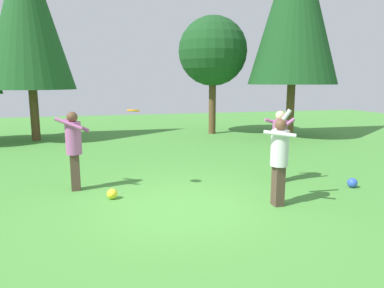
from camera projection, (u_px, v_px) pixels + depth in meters
name	position (u px, v px, depth m)	size (l,w,h in m)	color
ground_plane	(179.00, 207.00, 6.82)	(40.00, 40.00, 0.00)	#478C38
person_thrower	(279.00, 154.00, 6.74)	(0.67, 0.66, 1.88)	#4C382D
person_catcher	(74.00, 144.00, 7.72)	(0.72, 0.65, 1.75)	#4C382D
person_bystander	(279.00, 140.00, 8.36)	(0.59, 0.50, 1.72)	#4C382D
frisbee	(133.00, 111.00, 7.49)	(0.36, 0.36, 0.07)	orange
ball_blue	(352.00, 183.00, 8.06)	(0.22, 0.22, 0.22)	blue
ball_yellow	(112.00, 194.00, 7.27)	(0.22, 0.22, 0.22)	yellow
tree_far_right	(295.00, 4.00, 14.60)	(3.74, 3.74, 8.94)	brown
tree_left	(27.00, 11.00, 13.77)	(3.43, 3.43, 8.19)	brown
tree_right	(213.00, 52.00, 15.96)	(3.12, 3.12, 5.33)	brown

